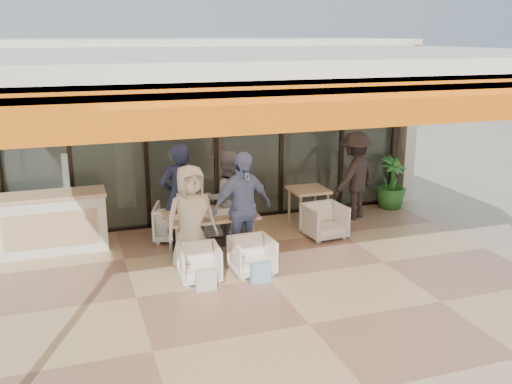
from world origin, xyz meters
The scene contains 21 objects.
ground centered at (0.00, 0.00, 0.00)m, with size 70.00×70.00×0.00m, color #C6B293.
terrace_floor centered at (0.00, 0.00, 0.01)m, with size 8.00×6.00×0.01m, color tan.
terrace_structure centered at (0.00, -0.26, 3.25)m, with size 8.00×6.00×3.40m.
glass_storefront centered at (0.00, 3.00, 1.60)m, with size 8.08×0.10×3.20m.
interior_block centered at (0.01, 5.31, 2.23)m, with size 9.05×3.62×3.52m.
host_counter centered at (-3.10, 2.30, 0.53)m, with size 1.85×0.65×1.04m.
dining_table centered at (-0.58, 1.28, 0.69)m, with size 1.50×0.90×0.93m.
chair_far_left centered at (-1.00, 2.22, 0.37)m, with size 0.72×0.67×0.74m, color white.
chair_far_right centered at (-0.16, 2.22, 0.33)m, with size 0.64×0.60×0.66m, color white.
chair_near_left centered at (-1.00, 0.32, 0.31)m, with size 0.60×0.56×0.62m, color white.
chair_near_right centered at (-0.16, 0.32, 0.32)m, with size 0.63×0.59×0.65m, color white.
diner_navy centered at (-1.00, 1.72, 0.94)m, with size 0.69×0.45×1.88m, color #171C34.
diner_grey centered at (-0.16, 1.72, 0.85)m, with size 0.82×0.64×1.69m, color slate.
diner_cream centered at (-1.00, 0.82, 0.85)m, with size 0.83×0.54×1.69m, color beige.
diner_periwinkle centered at (-0.16, 0.82, 0.92)m, with size 1.08×0.45×1.85m, color #788DC9.
tote_bag_cream centered at (-1.00, -0.08, 0.17)m, with size 0.30×0.10×0.34m, color silver.
tote_bag_blue centered at (-0.16, -0.08, 0.17)m, with size 0.30×0.10×0.34m, color #99BFD8.
side_table centered at (1.61, 2.19, 0.64)m, with size 0.70×0.70×0.74m.
side_chair centered at (1.61, 1.44, 0.35)m, with size 0.68×0.64×0.70m, color white.
standing_woman centered at (2.64, 2.26, 0.89)m, with size 1.15×0.66×1.78m, color black.
potted_palm centered at (3.73, 2.64, 0.57)m, with size 0.64×0.64×1.14m, color #1E5919.
Camera 1 is at (-2.77, -7.51, 3.61)m, focal length 40.00 mm.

